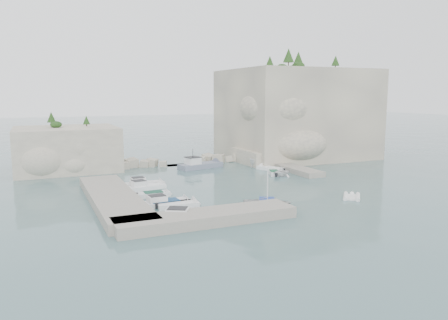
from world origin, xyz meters
name	(u,v)px	position (x,y,z in m)	size (l,w,h in m)	color
ground	(242,189)	(0.00, 0.00, 0.00)	(400.00, 400.00, 0.00)	#496B6D
cliff_east	(295,114)	(23.00, 23.00, 8.50)	(26.00, 22.00, 17.00)	beige
cliff_terrace	(263,156)	(13.00, 18.00, 1.25)	(8.00, 10.00, 2.50)	beige
outcrop_west	(67,148)	(-20.00, 25.00, 3.50)	(16.00, 14.00, 7.00)	beige
quay_west	(113,199)	(-17.00, -1.00, 0.55)	(5.00, 24.00, 1.10)	#9E9689
quay_south	(207,217)	(-10.00, -12.50, 0.55)	(18.00, 4.00, 1.10)	#9E9689
ledge_east	(289,167)	(13.50, 10.00, 0.40)	(3.00, 16.00, 0.80)	#9E9689
breakwater	(182,161)	(-1.00, 22.00, 0.70)	(28.00, 3.00, 1.40)	beige
motorboat_a	(144,186)	(-11.55, 6.81, 0.00)	(5.87, 1.75, 1.40)	silver
motorboat_b	(145,189)	(-11.96, 4.77, 0.00)	(5.94, 1.94, 1.40)	white
motorboat_c	(153,197)	(-11.95, 0.33, 0.00)	(4.40, 1.60, 0.70)	silver
motorboat_d	(165,206)	(-11.92, -4.42, 0.00)	(6.39, 1.90, 1.40)	silver
motorboat_e	(178,207)	(-10.76, -5.64, 0.00)	(4.97, 2.03, 0.70)	silver
motorboat_f	(187,221)	(-11.58, -11.09, 0.00)	(6.78, 2.02, 1.40)	silver
rowboat	(267,206)	(-1.52, -9.42, 0.00)	(3.81, 5.33, 1.10)	silver
inflatable_dinghy	(352,198)	(9.74, -10.08, 0.00)	(3.74, 1.81, 0.44)	white
tender_east_a	(282,176)	(9.48, 5.48, 0.00)	(2.80, 3.25, 1.71)	white
tender_east_b	(274,174)	(9.02, 7.15, 0.00)	(4.21, 1.43, 0.70)	silver
tender_east_c	(271,170)	(10.51, 10.59, 0.00)	(5.50, 1.78, 0.70)	white
tender_east_d	(263,167)	(10.98, 14.21, 0.00)	(1.92, 5.09, 1.97)	white
work_boat	(201,168)	(0.64, 17.23, 0.00)	(8.48, 2.50, 2.20)	slate
rowboat_mast	(268,183)	(-1.52, -9.42, 2.65)	(0.10, 0.10, 4.20)	white
vegetation	(270,65)	(17.83, 24.40, 17.93)	(53.48, 13.88, 13.40)	#1E4219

